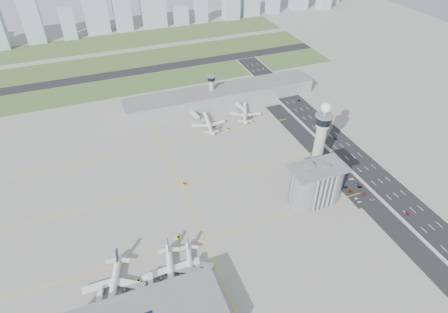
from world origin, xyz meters
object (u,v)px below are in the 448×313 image
object	(u,v)px
airplane_near_c	(189,265)
car_hw_0	(408,214)
admin_building	(316,184)
airplane_far_a	(208,121)
tug_0	(139,281)
car_hw_4	(264,80)
tug_1	(155,274)
tug_4	(228,129)
car_lot_5	(333,175)
jet_bridge_far_0	(192,113)
jet_bridge_far_1	(237,104)
car_hw_2	(299,101)
airplane_near_b	(170,271)
car_lot_7	(364,194)
car_lot_4	(340,182)
jet_bridge_near_0	(99,312)
car_lot_9	(357,185)
jet_bridge_near_1	(151,295)
car_lot_2	(351,191)
car_hw_1	(336,139)
control_tower	(321,136)
car_lot_11	(346,173)
jet_bridge_near_2	(200,279)
car_lot_0	(359,202)
car_lot_8	(360,187)
car_lot_3	(346,187)
airplane_near_a	(113,284)
car_lot_1	(357,198)
secondary_tower	(211,87)
tug_3	(184,184)
tug_5	(249,118)
tug_2	(179,238)
car_lot_10	(352,179)
car_lot_6	(372,199)

from	to	relation	value
airplane_near_c	car_hw_0	bearing A→B (deg)	100.25
admin_building	airplane_far_a	bearing A→B (deg)	107.51
tug_0	car_hw_4	world-z (taller)	tug_0
tug_1	tug_4	xyz separation A→B (m)	(104.56, 139.01, -0.05)
car_lot_5	car_hw_0	size ratio (longest dim) A/B	0.89
jet_bridge_far_0	tug_0	xyz separation A→B (m)	(-90.22, -179.45, -1.97)
jet_bridge_far_1	car_hw_2	size ratio (longest dim) A/B	3.46
airplane_near_b	car_hw_2	distance (m)	255.39
car_lot_7	admin_building	bearing A→B (deg)	69.94
car_lot_4	car_hw_4	size ratio (longest dim) A/B	0.89
jet_bridge_near_0	car_lot_9	xyz separation A→B (m)	(206.96, 39.76, -2.21)
tug_0	admin_building	bearing A→B (deg)	126.77
airplane_near_c	jet_bridge_near_1	world-z (taller)	airplane_near_c
car_lot_2	car_hw_1	bearing A→B (deg)	-17.70
tug_0	car_hw_1	size ratio (longest dim) A/B	0.79
tug_4	car_hw_1	world-z (taller)	tug_4
airplane_near_c	airplane_far_a	xyz separation A→B (m)	(67.50, 157.40, 0.69)
jet_bridge_near_0	tug_0	xyz separation A→B (m)	(24.78, 13.55, -1.97)
airplane_near_c	airplane_far_a	size ratio (longest dim) A/B	0.88
control_tower	tug_1	size ratio (longest dim) A/B	21.78
car_lot_5	car_lot_11	distance (m)	10.99
jet_bridge_near_2	car_lot_0	xyz separation A→B (m)	(135.86, 22.53, -2.25)
car_lot_5	car_hw_1	size ratio (longest dim) A/B	0.88
car_lot_4	car_hw_2	bearing A→B (deg)	-9.21
car_lot_8	car_hw_2	size ratio (longest dim) A/B	0.92
jet_bridge_far_1	car_lot_3	size ratio (longest dim) A/B	3.75
airplane_near_a	car_lot_1	world-z (taller)	airplane_near_a
secondary_tower	tug_3	bearing A→B (deg)	-118.95
car_lot_4	car_hw_0	xyz separation A→B (m)	(25.54, -48.43, 0.06)
airplane_far_a	car_lot_5	xyz separation A→B (m)	(71.79, -110.64, -5.18)
secondary_tower	tug_5	distance (m)	54.53
admin_building	car_lot_7	bearing A→B (deg)	-15.00
jet_bridge_far_0	tug_2	distance (m)	165.61
tug_4	car_lot_3	distance (m)	126.88
car_lot_11	car_hw_4	xyz separation A→B (m)	(14.55, 184.70, 0.02)
airplane_near_c	car_lot_9	size ratio (longest dim) A/B	9.25
airplane_near_a	airplane_near_c	xyz separation A→B (m)	(46.88, -2.10, -1.25)
car_lot_1	car_lot_7	xyz separation A→B (m)	(8.24, 1.74, 0.05)
jet_bridge_near_0	car_lot_2	size ratio (longest dim) A/B	3.49
tug_1	airplane_near_a	bearing A→B (deg)	3.24
car_lot_10	jet_bridge_near_1	bearing A→B (deg)	114.28
jet_bridge_far_0	car_hw_4	world-z (taller)	jet_bridge_far_0
jet_bridge_far_0	car_hw_1	distance (m)	146.21
car_lot_11	tug_2	bearing A→B (deg)	100.17
tug_4	car_lot_0	distance (m)	143.01
jet_bridge_near_1	car_lot_0	bearing A→B (deg)	-72.27
jet_bridge_far_1	tug_0	bearing A→B (deg)	-48.00
control_tower	car_lot_6	world-z (taller)	control_tower
car_lot_11	car_lot_3	bearing A→B (deg)	148.12
airplane_near_c	car_hw_2	world-z (taller)	airplane_near_c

